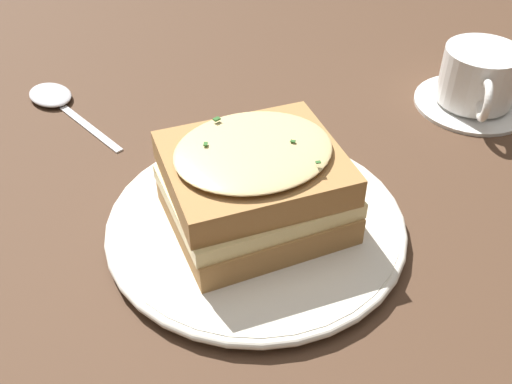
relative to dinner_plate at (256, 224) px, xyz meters
The scene contains 5 objects.
ground_plane 0.03m from the dinner_plate, 40.82° to the left, with size 2.40×2.40×0.00m, color #473021.
dinner_plate is the anchor object (origin of this frame).
sandwich 0.04m from the dinner_plate, 57.22° to the right, with size 0.18×0.17×0.07m.
teacup_with_saucer 0.31m from the dinner_plate, 130.88° to the right, with size 0.12×0.13×0.07m.
spoon 0.30m from the dinner_plate, 33.38° to the right, with size 0.15×0.12×0.01m.
Camera 1 is at (-0.08, 0.34, 0.35)m, focal length 42.00 mm.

